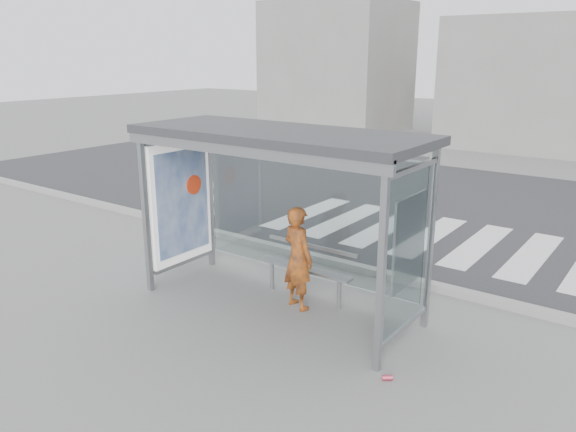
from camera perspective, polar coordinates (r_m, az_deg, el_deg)
The scene contains 10 objects.
ground at distance 8.44m, azimuth -1.04°, elevation -9.17°, with size 80.00×80.00×0.00m, color slate.
road at distance 14.32m, azimuth 16.11°, elevation 0.91°, with size 30.00×10.00×0.01m, color #2B2B2E.
curb at distance 9.91m, azimuth 5.80°, elevation -4.92°, with size 30.00×0.18×0.12m, color gray.
crosswalk at distance 11.90m, azimuth 14.14°, elevation -2.00°, with size 6.55×3.00×0.00m.
bus_shelter at distance 8.07m, azimuth -2.95°, elevation 4.52°, with size 4.25×1.65×2.62m.
building_left at distance 28.17m, azimuth 5.02°, elevation 14.82°, with size 6.00×5.00×6.00m, color gray.
building_center at distance 24.54m, azimuth 25.83°, elevation 11.97°, with size 8.00×5.00×5.00m, color gray.
person at distance 8.13m, azimuth 1.01°, elevation -4.28°, with size 0.56×0.37×1.54m, color #F25A16.
bench at distance 8.54m, azimuth 1.79°, elevation -5.26°, with size 1.60×0.31×0.82m.
soda_can at distance 6.79m, azimuth 10.05°, elevation -15.87°, with size 0.07×0.07×0.12m, color #EB4561.
Camera 1 is at (4.62, -6.07, 3.60)m, focal length 35.00 mm.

